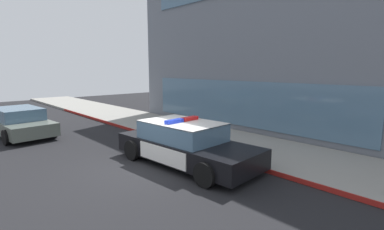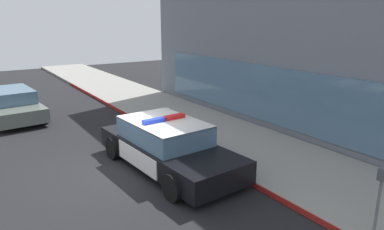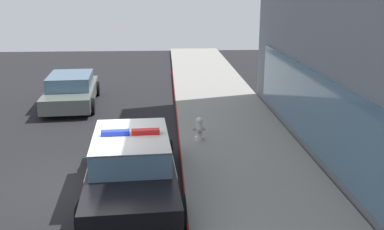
{
  "view_description": "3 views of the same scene",
  "coord_description": "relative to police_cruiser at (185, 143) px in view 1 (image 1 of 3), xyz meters",
  "views": [
    {
      "loc": [
        7.29,
        -4.6,
        3.08
      ],
      "look_at": [
        -0.09,
        2.18,
        1.44
      ],
      "focal_mm": 26.71,
      "sensor_mm": 36.0,
      "label": 1
    },
    {
      "loc": [
        8.83,
        -3.3,
        4.17
      ],
      "look_at": [
        -0.13,
        2.58,
        1.23
      ],
      "focal_mm": 32.91,
      "sensor_mm": 36.0,
      "label": 2
    },
    {
      "loc": [
        10.09,
        2.13,
        4.63
      ],
      "look_at": [
        -2.19,
        2.87,
        1.08
      ],
      "focal_mm": 41.02,
      "sensor_mm": 36.0,
      "label": 3
    }
  ],
  "objects": [
    {
      "name": "ground",
      "position": [
        -0.54,
        -1.3,
        -0.68
      ],
      "size": [
        48.0,
        48.0,
        0.0
      ],
      "primitive_type": "plane",
      "color": "black"
    },
    {
      "name": "sidewalk",
      "position": [
        -0.54,
        3.01,
        -0.61
      ],
      "size": [
        48.0,
        3.57,
        0.15
      ],
      "primitive_type": "cube",
      "color": "gray",
      "rests_on": "ground"
    },
    {
      "name": "curb_red_paint",
      "position": [
        -0.54,
        1.21,
        -0.61
      ],
      "size": [
        28.8,
        0.04,
        0.14
      ],
      "primitive_type": "cube",
      "color": "maroon",
      "rests_on": "ground"
    },
    {
      "name": "storefront_building",
      "position": [
        0.7,
        9.62,
        4.21
      ],
      "size": [
        19.78,
        9.63,
        9.79
      ],
      "color": "slate",
      "rests_on": "ground"
    },
    {
      "name": "police_cruiser",
      "position": [
        0.0,
        0.0,
        0.0
      ],
      "size": [
        5.09,
        2.38,
        1.49
      ],
      "rotation": [
        0.0,
        0.0,
        0.06
      ],
      "color": "black",
      "rests_on": "ground"
    },
    {
      "name": "fire_hydrant",
      "position": [
        -3.17,
        1.82,
        -0.18
      ],
      "size": [
        0.34,
        0.39,
        0.73
      ],
      "color": "silver",
      "rests_on": "sidewalk"
    },
    {
      "name": "car_far_lane",
      "position": [
        -8.24,
        -3.05,
        -0.05
      ],
      "size": [
        4.83,
        2.34,
        1.29
      ],
      "rotation": [
        0.0,
        0.0,
        3.22
      ],
      "color": "#596056",
      "rests_on": "ground"
    }
  ]
}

